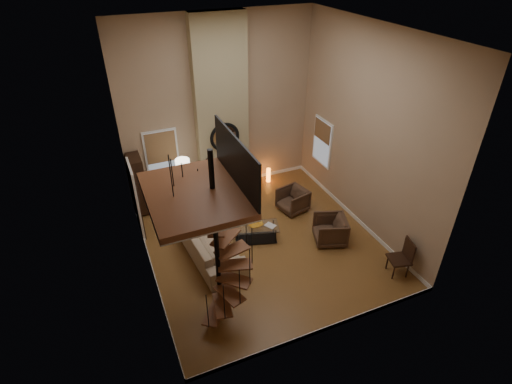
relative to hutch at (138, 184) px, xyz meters
name	(u,v)px	position (x,y,z in m)	size (l,w,h in m)	color
ground	(262,242)	(2.76, -2.83, -0.95)	(6.00, 6.50, 0.01)	#9D6B32
back_wall	(219,108)	(2.76, 0.42, 1.80)	(6.00, 0.02, 5.50)	tan
front_wall	(337,230)	(2.76, -6.08, 1.80)	(6.00, 0.02, 5.50)	tan
left_wall	(135,178)	(-0.24, -2.83, 1.80)	(0.02, 6.50, 5.50)	tan
right_wall	(366,133)	(5.76, -2.83, 1.80)	(0.02, 6.50, 5.50)	tan
ceiling	(264,32)	(2.76, -2.83, 4.54)	(6.00, 6.50, 0.01)	silver
baseboard_back	(223,184)	(2.76, 0.41, -0.89)	(6.00, 0.02, 0.12)	white
baseboard_front	(323,330)	(2.76, -6.07, -0.89)	(6.00, 0.02, 0.12)	white
baseboard_left	(153,270)	(-0.23, -2.83, -0.89)	(0.02, 6.50, 0.12)	white
baseboard_right	(353,215)	(5.75, -2.83, -0.89)	(0.02, 6.50, 0.12)	white
chimney_breast	(221,110)	(2.76, 0.23, 1.80)	(1.60, 0.38, 5.50)	tan
hearth	(230,195)	(2.76, -0.26, -0.93)	(1.50, 0.60, 0.04)	black
firebox	(226,176)	(2.76, 0.03, -0.40)	(0.95, 0.02, 0.72)	black
mantel	(227,161)	(2.76, -0.05, 0.20)	(1.70, 0.18, 0.06)	white
mirror_frame	(225,137)	(2.76, 0.01, 1.00)	(0.94, 0.94, 0.10)	black
mirror_disc	(225,137)	(2.76, 0.02, 1.00)	(0.80, 0.80, 0.01)	white
vase_left	(209,160)	(2.21, -0.01, 0.35)	(0.24, 0.24, 0.25)	black
vase_right	(244,153)	(3.36, -0.01, 0.33)	(0.20, 0.20, 0.21)	#164F49
window_back	(162,153)	(0.86, 0.39, 0.67)	(1.02, 0.06, 1.52)	white
window_right	(322,141)	(5.73, -0.83, 0.68)	(0.06, 1.02, 1.52)	white
entry_door	(137,200)	(-0.20, -1.03, 0.10)	(0.10, 1.05, 2.16)	white
loft	(200,191)	(0.71, -4.63, 2.29)	(1.70, 2.20, 1.09)	brown
spiral_stair	(217,248)	(0.98, -4.62, 0.83)	(1.47, 1.47, 4.06)	black
hutch	(138,184)	(0.00, 0.00, 0.00)	(0.37, 0.79, 1.77)	black
sofa	(209,242)	(1.28, -2.74, -0.55)	(2.66, 1.04, 0.78)	tan
armchair_near	(295,199)	(4.32, -1.77, -0.60)	(0.78, 0.80, 0.73)	#4A3122
armchair_far	(333,230)	(4.58, -3.52, -0.60)	(0.83, 0.85, 0.77)	#4A3122
coffee_table	(256,231)	(2.65, -2.67, -0.67)	(1.36, 0.94, 0.46)	silver
bowl	(255,224)	(2.65, -2.62, -0.45)	(0.41, 0.41, 0.10)	orange
book	(270,226)	(3.00, -2.82, -0.49)	(0.21, 0.29, 0.03)	gray
floor_lamp	(183,169)	(1.29, -0.46, 0.46)	(0.42, 0.42, 1.73)	black
accent_lamp	(268,175)	(4.27, 0.05, -0.70)	(0.14, 0.14, 0.50)	orange
side_chair	(403,256)	(5.46, -5.27, -0.42)	(0.59, 0.59, 1.01)	black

